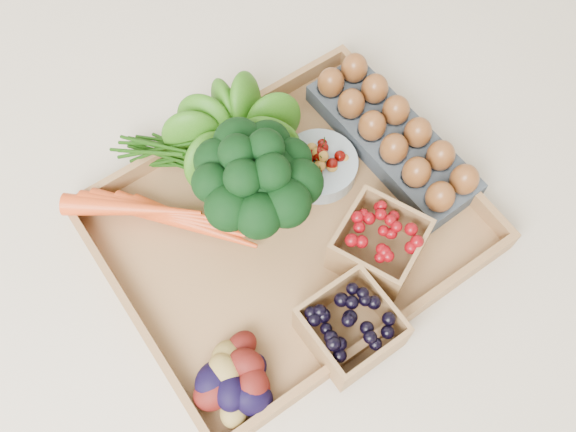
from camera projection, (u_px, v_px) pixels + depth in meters
ground at (288, 232)px, 1.03m from camera, size 4.00×4.00×0.00m
tray at (288, 230)px, 1.02m from camera, size 0.55×0.45×0.01m
carrots at (165, 214)px, 0.99m from camera, size 0.23×0.17×0.06m
lettuce at (238, 132)px, 1.01m from camera, size 0.14×0.14×0.14m
broccoli at (257, 197)px, 0.96m from camera, size 0.19×0.19×0.15m
cherry_bowl at (319, 166)px, 1.04m from camera, size 0.12×0.12×0.03m
egg_carton at (392, 140)px, 1.06m from camera, size 0.12×0.33×0.04m
potatoes at (238, 378)px, 0.87m from camera, size 0.14×0.14×0.08m
punnet_blackberry at (351, 328)px, 0.90m from camera, size 0.12×0.12×0.08m
punnet_raspberry at (379, 244)px, 0.96m from camera, size 0.16×0.16×0.08m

